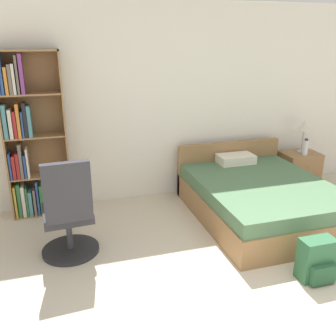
# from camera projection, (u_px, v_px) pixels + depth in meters

# --- Properties ---
(wall_back) EXTENTS (9.00, 0.06, 2.60)m
(wall_back) POSITION_uv_depth(u_px,v_px,m) (178.00, 103.00, 5.11)
(wall_back) COLOR silver
(wall_back) RESTS_ON ground_plane
(bookshelf) EXTENTS (0.72, 0.27, 2.02)m
(bookshelf) POSITION_uv_depth(u_px,v_px,m) (27.00, 140.00, 4.50)
(bookshelf) COLOR olive
(bookshelf) RESTS_ON ground_plane
(bed) EXTENTS (1.54, 1.97, 0.74)m
(bed) POSITION_uv_depth(u_px,v_px,m) (258.00, 197.00, 4.68)
(bed) COLOR olive
(bed) RESTS_ON ground_plane
(office_chair) EXTENTS (0.59, 0.63, 1.08)m
(office_chair) POSITION_uv_depth(u_px,v_px,m) (68.00, 216.00, 3.72)
(office_chair) COLOR #232326
(office_chair) RESTS_ON ground_plane
(nightstand) EXTENTS (0.54, 0.43, 0.52)m
(nightstand) POSITION_uv_depth(u_px,v_px,m) (299.00, 169.00, 5.65)
(nightstand) COLOR olive
(nightstand) RESTS_ON ground_plane
(table_lamp) EXTENTS (0.23, 0.23, 0.48)m
(table_lamp) POSITION_uv_depth(u_px,v_px,m) (304.00, 127.00, 5.47)
(table_lamp) COLOR #B2B2B7
(table_lamp) RESTS_ON nightstand
(water_bottle) EXTENTS (0.08, 0.08, 0.24)m
(water_bottle) POSITION_uv_depth(u_px,v_px,m) (305.00, 147.00, 5.43)
(water_bottle) COLOR silver
(water_bottle) RESTS_ON nightstand
(backpack_green) EXTENTS (0.33, 0.24, 0.41)m
(backpack_green) POSITION_uv_depth(u_px,v_px,m) (317.00, 261.00, 3.45)
(backpack_green) COLOR #2D603D
(backpack_green) RESTS_ON ground_plane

